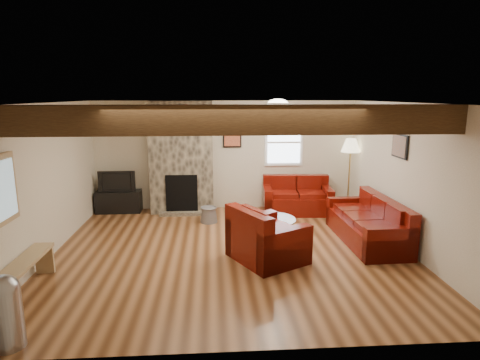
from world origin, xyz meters
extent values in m
plane|color=#593217|center=(0.00, 0.00, 0.00)|extent=(8.00, 8.00, 0.00)
plane|color=white|center=(0.00, 0.00, 2.50)|extent=(8.00, 8.00, 0.00)
plane|color=beige|center=(0.00, 2.75, 1.25)|extent=(8.00, 0.00, 8.00)
plane|color=beige|center=(0.00, -2.75, 1.25)|extent=(8.00, 0.00, 8.00)
plane|color=beige|center=(-3.00, 0.00, 1.25)|extent=(0.00, 7.50, 7.50)
plane|color=beige|center=(3.00, 0.00, 1.25)|extent=(0.00, 7.50, 7.50)
cube|color=black|center=(0.00, -1.25, 2.31)|extent=(6.00, 0.36, 0.38)
cube|color=#342E28|center=(-1.00, 2.50, 1.25)|extent=(1.40, 0.50, 2.50)
cube|color=black|center=(-1.00, 2.25, 0.45)|extent=(0.70, 0.06, 0.90)
cube|color=#342E28|center=(-1.00, 2.20, 0.04)|extent=(1.00, 0.25, 0.08)
cylinder|color=#472A16|center=(0.69, 0.33, 0.02)|extent=(0.63, 0.63, 0.04)
cylinder|color=#472A16|center=(0.69, 0.33, 0.21)|extent=(0.34, 0.34, 0.42)
cylinder|color=white|center=(0.69, 0.33, 0.45)|extent=(0.95, 0.95, 0.02)
cube|color=maroon|center=(0.69, 0.33, 0.48)|extent=(0.26, 0.19, 0.03)
cube|color=black|center=(-2.45, 2.53, 0.25)|extent=(0.99, 0.40, 0.50)
imported|color=black|center=(-2.45, 2.53, 0.73)|extent=(0.82, 0.11, 0.47)
cylinder|color=tan|center=(2.80, 2.31, 0.02)|extent=(0.30, 0.30, 0.03)
cylinder|color=tan|center=(2.80, 2.31, 0.75)|extent=(0.03, 0.03, 1.50)
cone|color=#F6E9BB|center=(2.80, 2.31, 1.52)|extent=(0.43, 0.43, 0.30)
camera|label=1|loc=(-0.29, -6.46, 2.62)|focal=30.00mm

